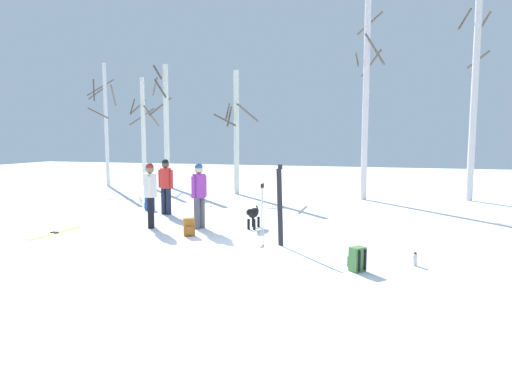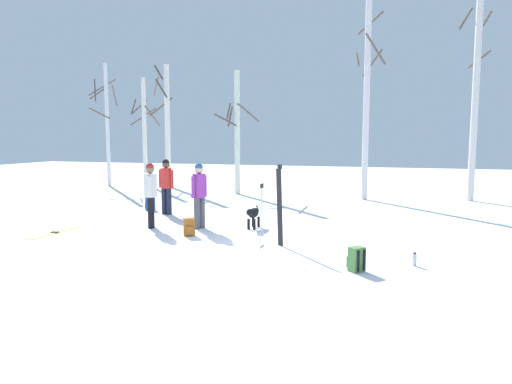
{
  "view_description": "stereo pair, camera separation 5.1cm",
  "coord_description": "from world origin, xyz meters",
  "px_view_note": "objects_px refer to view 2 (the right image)",
  "views": [
    {
      "loc": [
        3.29,
        -8.71,
        2.38
      ],
      "look_at": [
        -0.19,
        2.67,
        1.0
      ],
      "focal_mm": 33.12,
      "sensor_mm": 36.0,
      "label": 1
    },
    {
      "loc": [
        3.34,
        -8.7,
        2.38
      ],
      "look_at": [
        -0.19,
        2.67,
        1.0
      ],
      "focal_mm": 33.12,
      "sensor_mm": 36.0,
      "label": 2
    }
  ],
  "objects_px": {
    "backpack_1": "(189,227)",
    "birch_tree_1": "(145,129)",
    "birch_tree_0": "(107,122)",
    "backpack_0": "(150,204)",
    "birch_tree_5": "(475,93)",
    "water_bottle_0": "(415,260)",
    "birch_tree_4": "(367,96)",
    "ski_poles_0": "(262,215)",
    "person_2": "(151,191)",
    "ski_pair_planted_0": "(280,206)",
    "person_1": "(166,183)",
    "backpack_2": "(356,259)",
    "person_0": "(199,191)",
    "birch_tree_3": "(237,131)",
    "ski_pair_lying_0": "(56,232)",
    "dog": "(253,214)",
    "birch_tree_2": "(167,124)"
  },
  "relations": [
    {
      "from": "backpack_1",
      "to": "birch_tree_1",
      "type": "height_order",
      "value": "birch_tree_1"
    },
    {
      "from": "birch_tree_0",
      "to": "backpack_0",
      "type": "bearing_deg",
      "value": -46.8
    },
    {
      "from": "birch_tree_5",
      "to": "water_bottle_0",
      "type": "bearing_deg",
      "value": -102.18
    },
    {
      "from": "backpack_1",
      "to": "birch_tree_4",
      "type": "height_order",
      "value": "birch_tree_4"
    },
    {
      "from": "ski_poles_0",
      "to": "person_2",
      "type": "bearing_deg",
      "value": 156.61
    },
    {
      "from": "person_2",
      "to": "ski_pair_planted_0",
      "type": "relative_size",
      "value": 0.95
    },
    {
      "from": "ski_poles_0",
      "to": "birch_tree_5",
      "type": "bearing_deg",
      "value": 61.79
    },
    {
      "from": "person_1",
      "to": "ski_pair_planted_0",
      "type": "height_order",
      "value": "ski_pair_planted_0"
    },
    {
      "from": "water_bottle_0",
      "to": "birch_tree_5",
      "type": "relative_size",
      "value": 0.03
    },
    {
      "from": "backpack_2",
      "to": "water_bottle_0",
      "type": "height_order",
      "value": "backpack_2"
    },
    {
      "from": "birch_tree_1",
      "to": "birch_tree_4",
      "type": "xyz_separation_m",
      "value": [
        10.88,
        -2.39,
        1.13
      ]
    },
    {
      "from": "person_0",
      "to": "person_2",
      "type": "bearing_deg",
      "value": -167.84
    },
    {
      "from": "ski_pair_planted_0",
      "to": "birch_tree_3",
      "type": "relative_size",
      "value": 0.35
    },
    {
      "from": "backpack_2",
      "to": "ski_poles_0",
      "type": "bearing_deg",
      "value": 153.23
    },
    {
      "from": "water_bottle_0",
      "to": "ski_poles_0",
      "type": "bearing_deg",
      "value": 173.17
    },
    {
      "from": "person_1",
      "to": "birch_tree_3",
      "type": "relative_size",
      "value": 0.33
    },
    {
      "from": "person_1",
      "to": "birch_tree_3",
      "type": "xyz_separation_m",
      "value": [
        0.33,
        5.62,
        1.65
      ]
    },
    {
      "from": "water_bottle_0",
      "to": "birch_tree_3",
      "type": "xyz_separation_m",
      "value": [
        -6.9,
        9.59,
        2.51
      ]
    },
    {
      "from": "person_1",
      "to": "backpack_1",
      "type": "bearing_deg",
      "value": -53.12
    },
    {
      "from": "backpack_2",
      "to": "birch_tree_5",
      "type": "height_order",
      "value": "birch_tree_5"
    },
    {
      "from": "birch_tree_0",
      "to": "ski_poles_0",
      "type": "bearing_deg",
      "value": -43.67
    },
    {
      "from": "backpack_0",
      "to": "birch_tree_4",
      "type": "distance_m",
      "value": 8.92
    },
    {
      "from": "water_bottle_0",
      "to": "birch_tree_5",
      "type": "distance_m",
      "value": 11.16
    },
    {
      "from": "ski_poles_0",
      "to": "backpack_1",
      "type": "distance_m",
      "value": 2.33
    },
    {
      "from": "ski_pair_planted_0",
      "to": "backpack_0",
      "type": "xyz_separation_m",
      "value": [
        -5.35,
        3.72,
        -0.68
      ]
    },
    {
      "from": "ski_pair_lying_0",
      "to": "birch_tree_3",
      "type": "distance_m",
      "value": 9.54
    },
    {
      "from": "person_2",
      "to": "birch_tree_0",
      "type": "xyz_separation_m",
      "value": [
        -7.45,
        8.95,
        2.15
      ]
    },
    {
      "from": "person_2",
      "to": "backpack_0",
      "type": "relative_size",
      "value": 3.9
    },
    {
      "from": "backpack_0",
      "to": "water_bottle_0",
      "type": "bearing_deg",
      "value": -29.29
    },
    {
      "from": "backpack_0",
      "to": "water_bottle_0",
      "type": "relative_size",
      "value": 1.73
    },
    {
      "from": "person_0",
      "to": "backpack_0",
      "type": "relative_size",
      "value": 3.9
    },
    {
      "from": "ski_pair_lying_0",
      "to": "birch_tree_0",
      "type": "bearing_deg",
      "value": 118.23
    },
    {
      "from": "dog",
      "to": "ski_pair_planted_0",
      "type": "height_order",
      "value": "ski_pair_planted_0"
    },
    {
      "from": "birch_tree_2",
      "to": "person_1",
      "type": "bearing_deg",
      "value": -62.57
    },
    {
      "from": "birch_tree_2",
      "to": "birch_tree_3",
      "type": "relative_size",
      "value": 1.13
    },
    {
      "from": "person_2",
      "to": "birch_tree_1",
      "type": "xyz_separation_m",
      "value": [
        -5.94,
        9.89,
        1.83
      ]
    },
    {
      "from": "person_1",
      "to": "birch_tree_4",
      "type": "relative_size",
      "value": 0.23
    },
    {
      "from": "person_2",
      "to": "birch_tree_5",
      "type": "bearing_deg",
      "value": 43.45
    },
    {
      "from": "person_1",
      "to": "dog",
      "type": "distance_m",
      "value": 3.61
    },
    {
      "from": "person_0",
      "to": "birch_tree_1",
      "type": "distance_m",
      "value": 12.16
    },
    {
      "from": "person_1",
      "to": "birch_tree_1",
      "type": "relative_size",
      "value": 0.32
    },
    {
      "from": "birch_tree_3",
      "to": "birch_tree_5",
      "type": "xyz_separation_m",
      "value": [
        9.11,
        0.63,
        1.38
      ]
    },
    {
      "from": "backpack_1",
      "to": "birch_tree_1",
      "type": "xyz_separation_m",
      "value": [
        -7.35,
        10.55,
        2.6
      ]
    },
    {
      "from": "ski_poles_0",
      "to": "birch_tree_5",
      "type": "xyz_separation_m",
      "value": [
        5.28,
        9.85,
        3.26
      ]
    },
    {
      "from": "backpack_1",
      "to": "birch_tree_2",
      "type": "bearing_deg",
      "value": 120.16
    },
    {
      "from": "birch_tree_2",
      "to": "birch_tree_4",
      "type": "height_order",
      "value": "birch_tree_4"
    },
    {
      "from": "birch_tree_5",
      "to": "backpack_1",
      "type": "bearing_deg",
      "value": -129.37
    },
    {
      "from": "birch_tree_2",
      "to": "birch_tree_3",
      "type": "xyz_separation_m",
      "value": [
        4.21,
        -1.85,
        -0.38
      ]
    },
    {
      "from": "person_2",
      "to": "ski_poles_0",
      "type": "bearing_deg",
      "value": -23.39
    },
    {
      "from": "birch_tree_4",
      "to": "birch_tree_5",
      "type": "distance_m",
      "value": 3.94
    }
  ]
}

